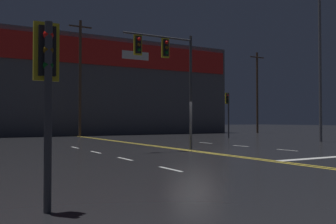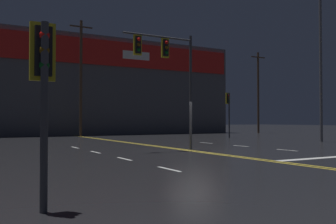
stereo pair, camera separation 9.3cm
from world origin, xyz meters
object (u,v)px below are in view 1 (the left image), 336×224
object	(u,v)px
traffic_signal_median	(166,61)
traffic_signal_corner_northeast	(228,105)
traffic_signal_corner_southwest	(47,72)
streetlight_far_left	(320,39)

from	to	relation	value
traffic_signal_median	traffic_signal_corner_northeast	size ratio (longest dim) A/B	1.50
traffic_signal_median	traffic_signal_corner_southwest	size ratio (longest dim) A/B	1.89
traffic_signal_corner_southwest	streetlight_far_left	distance (m)	24.98
traffic_signal_median	traffic_signal_corner_northeast	xyz separation A→B (m)	(11.69, 9.67, -1.62)
traffic_signal_median	streetlight_far_left	size ratio (longest dim) A/B	0.50
traffic_signal_corner_southwest	traffic_signal_median	bearing A→B (deg)	51.95
traffic_signal_corner_northeast	streetlight_far_left	size ratio (longest dim) A/B	0.33
traffic_signal_median	traffic_signal_corner_southwest	world-z (taller)	traffic_signal_median
traffic_signal_corner_southwest	streetlight_far_left	xyz separation A→B (m)	(21.53, 11.59, 5.10)
traffic_signal_corner_northeast	streetlight_far_left	xyz separation A→B (m)	(1.97, -8.13, 4.49)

